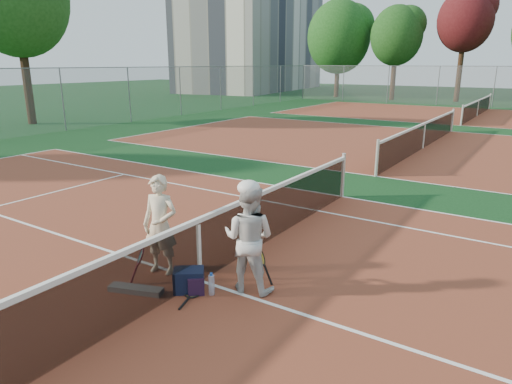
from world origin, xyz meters
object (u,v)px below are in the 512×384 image
(racket_red, at_px, (141,266))
(sports_bag_purple, at_px, (195,283))
(racket_spare, at_px, (193,293))
(player_b, at_px, (249,238))
(net_main, at_px, (199,250))
(water_bottle, at_px, (212,285))
(racket_black_held, at_px, (261,266))
(sports_bag_navy, at_px, (189,280))
(player_a, at_px, (160,225))
(apartment_block, at_px, (255,26))

(racket_red, height_order, sports_bag_purple, racket_red)
(racket_red, bearing_deg, racket_spare, -39.71)
(player_b, relative_size, sports_bag_purple, 4.78)
(net_main, height_order, sports_bag_purple, net_main)
(player_b, relative_size, water_bottle, 5.32)
(racket_black_held, height_order, sports_bag_navy, racket_black_held)
(net_main, bearing_deg, sports_bag_purple, -61.99)
(sports_bag_navy, height_order, water_bottle, sports_bag_navy)
(player_a, bearing_deg, racket_red, -101.50)
(racket_red, height_order, racket_black_held, racket_black_held)
(racket_black_held, xyz_separation_m, water_bottle, (-0.42, -0.67, -0.14))
(player_a, distance_m, racket_black_held, 1.70)
(apartment_block, bearing_deg, player_a, -58.23)
(apartment_block, xyz_separation_m, player_a, (27.29, -44.07, -6.71))
(player_b, distance_m, racket_black_held, 0.56)
(sports_bag_navy, relative_size, sports_bag_purple, 1.30)
(sports_bag_navy, relative_size, water_bottle, 1.45)
(net_main, distance_m, player_b, 0.84)
(racket_red, relative_size, sports_bag_purple, 1.70)
(racket_black_held, bearing_deg, racket_spare, 30.76)
(apartment_block, bearing_deg, player_b, -56.70)
(sports_bag_navy, distance_m, water_bottle, 0.36)
(water_bottle, bearing_deg, racket_spare, -148.70)
(racket_black_held, distance_m, racket_spare, 1.08)
(racket_black_held, distance_m, sports_bag_purple, 1.00)
(player_a, height_order, racket_spare, player_a)
(apartment_block, xyz_separation_m, racket_black_held, (28.83, -43.56, -7.21))
(player_b, xyz_separation_m, water_bottle, (-0.35, -0.44, -0.65))
(player_b, xyz_separation_m, sports_bag_navy, (-0.70, -0.54, -0.63))
(player_a, distance_m, sports_bag_purple, 1.11)
(player_b, xyz_separation_m, racket_black_held, (0.06, 0.23, -0.51))
(net_main, xyz_separation_m, sports_bag_purple, (0.16, -0.29, -0.37))
(player_a, xyz_separation_m, racket_spare, (0.89, -0.30, -0.78))
(racket_red, bearing_deg, sports_bag_navy, -35.27)
(sports_bag_purple, xyz_separation_m, water_bottle, (0.26, 0.06, 0.01))
(racket_spare, bearing_deg, water_bottle, -76.25)
(racket_spare, bearing_deg, apartment_block, 14.86)
(apartment_block, relative_size, sports_bag_navy, 50.64)
(water_bottle, bearing_deg, sports_bag_purple, -166.76)
(racket_spare, height_order, sports_bag_purple, sports_bag_purple)
(sports_bag_purple, bearing_deg, water_bottle, 13.24)
(racket_black_held, distance_m, water_bottle, 0.80)
(sports_bag_navy, distance_m, sports_bag_purple, 0.10)
(player_b, relative_size, racket_black_held, 2.79)
(sports_bag_purple, bearing_deg, racket_spare, -74.97)
(racket_spare, bearing_deg, racket_black_held, -56.40)
(racket_black_held, xyz_separation_m, sports_bag_purple, (-0.67, -0.73, -0.15))
(player_b, height_order, racket_spare, player_b)
(player_a, relative_size, player_b, 0.99)
(racket_red, xyz_separation_m, racket_spare, (0.87, 0.16, -0.27))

